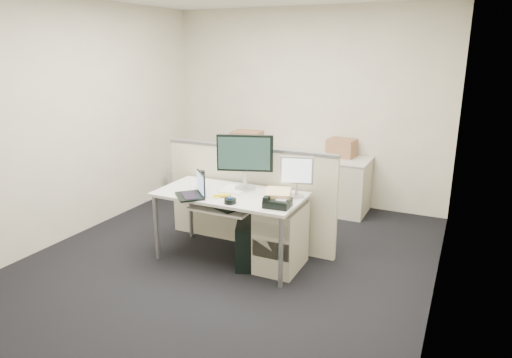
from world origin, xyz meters
The scene contains 28 objects.
floor centered at (0.00, 0.00, -0.01)m, with size 4.00×4.50×0.01m, color black.
wall_back centered at (0.00, 2.25, 1.35)m, with size 4.00×0.02×2.70m, color beige.
wall_front centered at (0.00, -2.25, 1.35)m, with size 4.00×0.02×2.70m, color beige.
wall_left centered at (-2.00, 0.00, 1.35)m, with size 0.02×4.50×2.70m, color beige.
wall_right centered at (2.00, 0.00, 1.35)m, with size 0.02×4.50×2.70m, color beige.
desk centered at (0.00, 0.00, 0.66)m, with size 1.50×0.75×0.73m.
keyboard_tray centered at (0.00, -0.18, 0.62)m, with size 0.62×0.32×0.02m, color silver.
drawer_pedestal centered at (0.55, 0.05, 0.33)m, with size 0.40×0.55×0.65m, color #BAB39D.
cubicle_partition centered at (0.00, 0.45, 0.55)m, with size 2.00×0.06×1.10m, color beige.
back_counter centered at (0.00, 1.93, 0.36)m, with size 2.00×0.60×0.72m, color #BAB39D.
monitor_main centered at (0.08, 0.18, 1.02)m, with size 0.58×0.22×0.58m, color black.
monitor_small centered at (0.65, 0.18, 0.93)m, with size 0.33×0.16×0.40m, color #B7B7BC.
laptop centered at (-0.30, -0.28, 0.85)m, with size 0.32×0.24×0.24m, color black.
trackball centered at (0.16, -0.28, 0.75)m, with size 0.12×0.12×0.04m, color black.
desk_phone centered at (0.60, -0.18, 0.77)m, with size 0.24×0.19×0.08m, color black.
paper_stack centered at (-0.01, 0.12, 0.74)m, with size 0.23×0.29×0.01m, color white.
sticky_pad centered at (-0.05, -0.18, 0.74)m, with size 0.07×0.07×0.01m, color #F4F531.
travel_mug centered at (-0.35, 0.02, 0.82)m, with size 0.08×0.08×0.17m, color black.
banana centered at (0.00, -0.15, 0.75)m, with size 0.18×0.04×0.04m, color gold.
cellphone centered at (0.10, 0.20, 0.74)m, with size 0.06×0.11×0.01m, color black.
manila_folders centered at (0.55, -0.05, 0.79)m, with size 0.24×0.30×0.11m, color tan.
keyboard centered at (-0.05, -0.14, 0.64)m, with size 0.50×0.18×0.03m, color black.
pc_tower_desk centered at (0.20, -0.02, 0.23)m, with size 0.20×0.49×0.46m, color black.
pc_tower_spare_dark centered at (-1.45, 1.65, 0.20)m, with size 0.17×0.42×0.39m, color black.
pc_tower_spare_silver centered at (-1.70, 1.63, 0.20)m, with size 0.18×0.44×0.41m, color #B7B7BC.
cardboard_box_left centered at (-0.70, 1.81, 0.87)m, with size 0.41×0.30×0.30m, color #9A6C4C.
cardboard_box_right centered at (0.60, 2.05, 0.85)m, with size 0.36×0.28×0.26m, color #9A6C4C.
red_binder centered at (-0.90, 1.86, 0.85)m, with size 0.07×0.28×0.26m, color #B31C11.
Camera 1 is at (2.13, -3.87, 2.14)m, focal length 32.00 mm.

